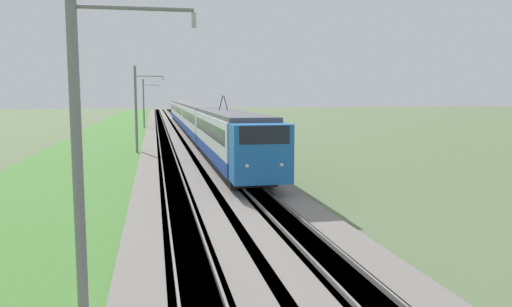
% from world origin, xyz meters
% --- Properties ---
extents(ballast_main, '(240.00, 4.40, 0.30)m').
position_xyz_m(ballast_main, '(50.00, 0.00, 0.15)').
color(ballast_main, gray).
rests_on(ballast_main, ground).
extents(ballast_adjacent, '(240.00, 4.40, 0.30)m').
position_xyz_m(ballast_adjacent, '(50.00, -3.98, 0.15)').
color(ballast_adjacent, gray).
rests_on(ballast_adjacent, ground).
extents(track_main, '(240.00, 1.57, 0.45)m').
position_xyz_m(track_main, '(50.00, 0.00, 0.16)').
color(track_main, '#4C4238').
rests_on(track_main, ground).
extents(track_adjacent, '(240.00, 1.57, 0.45)m').
position_xyz_m(track_adjacent, '(50.00, -3.98, 0.16)').
color(track_adjacent, '#4C4238').
rests_on(track_adjacent, ground).
extents(grass_verge, '(240.00, 11.16, 0.12)m').
position_xyz_m(grass_verge, '(50.00, 5.55, 0.06)').
color(grass_verge, '#4C8438').
rests_on(grass_verge, ground).
extents(passenger_train, '(83.57, 2.99, 5.16)m').
position_xyz_m(passenger_train, '(58.69, -3.98, 2.42)').
color(passenger_train, blue).
rests_on(passenger_train, ground).
extents(catenary_mast_near, '(0.22, 2.56, 7.81)m').
position_xyz_m(catenary_mast_near, '(4.90, 2.48, 4.04)').
color(catenary_mast_near, slate).
rests_on(catenary_mast_near, ground).
extents(catenary_mast_mid, '(0.22, 2.56, 7.73)m').
position_xyz_m(catenary_mast_mid, '(39.46, 2.48, 4.00)').
color(catenary_mast_mid, slate).
rests_on(catenary_mast_mid, ground).
extents(catenary_mast_far, '(0.22, 2.56, 7.64)m').
position_xyz_m(catenary_mast_far, '(74.02, 2.47, 3.96)').
color(catenary_mast_far, slate).
rests_on(catenary_mast_far, ground).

